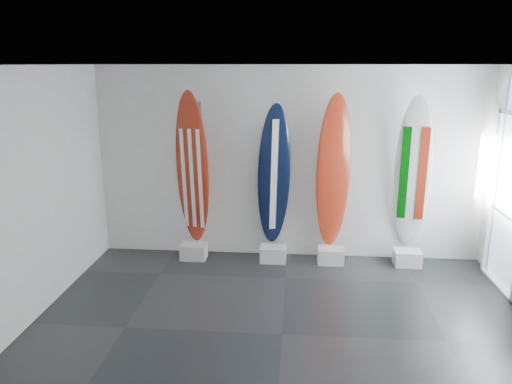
# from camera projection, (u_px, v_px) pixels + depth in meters

# --- Properties ---
(floor) EXTENTS (6.00, 6.00, 0.00)m
(floor) POSITION_uv_depth(u_px,v_px,m) (282.00, 334.00, 5.71)
(floor) COLOR black
(floor) RESTS_ON ground
(ceiling) EXTENTS (6.00, 6.00, 0.00)m
(ceiling) POSITION_uv_depth(u_px,v_px,m) (286.00, 65.00, 4.96)
(ceiling) COLOR white
(ceiling) RESTS_ON wall_back
(wall_back) EXTENTS (6.00, 0.00, 6.00)m
(wall_back) POSITION_uv_depth(u_px,v_px,m) (289.00, 164.00, 7.75)
(wall_back) COLOR silver
(wall_back) RESTS_ON ground
(wall_front) EXTENTS (6.00, 0.00, 6.00)m
(wall_front) POSITION_uv_depth(u_px,v_px,m) (271.00, 329.00, 2.92)
(wall_front) COLOR silver
(wall_front) RESTS_ON ground
(wall_left) EXTENTS (0.00, 5.00, 5.00)m
(wall_left) POSITION_uv_depth(u_px,v_px,m) (16.00, 203.00, 5.58)
(wall_left) COLOR silver
(wall_left) RESTS_ON ground
(display_block_usa) EXTENTS (0.40, 0.30, 0.24)m
(display_block_usa) POSITION_uv_depth(u_px,v_px,m) (194.00, 251.00, 7.90)
(display_block_usa) COLOR silver
(display_block_usa) RESTS_ON floor
(surfboard_usa) EXTENTS (0.58, 0.35, 2.40)m
(surfboard_usa) POSITION_uv_depth(u_px,v_px,m) (192.00, 169.00, 7.67)
(surfboard_usa) COLOR maroon
(surfboard_usa) RESTS_ON display_block_usa
(display_block_navy) EXTENTS (0.40, 0.30, 0.24)m
(display_block_navy) POSITION_uv_depth(u_px,v_px,m) (273.00, 254.00, 7.80)
(display_block_navy) COLOR silver
(display_block_navy) RESTS_ON floor
(surfboard_navy) EXTENTS (0.57, 0.44, 2.23)m
(surfboard_navy) POSITION_uv_depth(u_px,v_px,m) (274.00, 176.00, 7.59)
(surfboard_navy) COLOR black
(surfboard_navy) RESTS_ON display_block_navy
(display_block_swiss) EXTENTS (0.40, 0.30, 0.24)m
(display_block_swiss) POSITION_uv_depth(u_px,v_px,m) (331.00, 256.00, 7.73)
(display_block_swiss) COLOR silver
(display_block_swiss) RESTS_ON floor
(surfboard_swiss) EXTENTS (0.57, 0.33, 2.38)m
(surfboard_swiss) POSITION_uv_depth(u_px,v_px,m) (333.00, 172.00, 7.50)
(surfboard_swiss) COLOR maroon
(surfboard_swiss) RESTS_ON display_block_swiss
(display_block_italy) EXTENTS (0.40, 0.30, 0.24)m
(display_block_italy) POSITION_uv_depth(u_px,v_px,m) (407.00, 258.00, 7.64)
(display_block_italy) COLOR silver
(display_block_italy) RESTS_ON floor
(surfboard_italy) EXTENTS (0.61, 0.53, 2.36)m
(surfboard_italy) POSITION_uv_depth(u_px,v_px,m) (412.00, 174.00, 7.41)
(surfboard_italy) COLOR white
(surfboard_italy) RESTS_ON display_block_italy
(wall_outlet) EXTENTS (0.09, 0.02, 0.13)m
(wall_outlet) POSITION_uv_depth(u_px,v_px,m) (139.00, 230.00, 8.21)
(wall_outlet) COLOR silver
(wall_outlet) RESTS_ON wall_back
(glass_door) EXTENTS (0.12, 1.16, 2.85)m
(glass_door) POSITION_uv_depth(u_px,v_px,m) (511.00, 187.00, 6.61)
(glass_door) COLOR white
(glass_door) RESTS_ON floor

